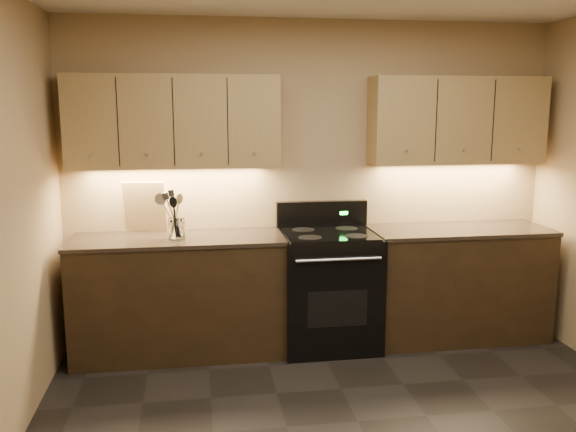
# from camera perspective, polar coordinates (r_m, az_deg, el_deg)

# --- Properties ---
(wall_back) EXTENTS (4.00, 0.04, 2.60)m
(wall_back) POSITION_cam_1_polar(r_m,az_deg,el_deg) (5.05, 2.22, 3.24)
(wall_back) COLOR tan
(wall_back) RESTS_ON ground
(counter_left) EXTENTS (1.62, 0.62, 0.93)m
(counter_left) POSITION_cam_1_polar(r_m,az_deg,el_deg) (4.85, -10.14, -7.33)
(counter_left) COLOR black
(counter_left) RESTS_ON ground
(counter_right) EXTENTS (1.46, 0.62, 0.93)m
(counter_right) POSITION_cam_1_polar(r_m,az_deg,el_deg) (5.29, 15.50, -6.03)
(counter_right) COLOR black
(counter_right) RESTS_ON ground
(stove) EXTENTS (0.76, 0.68, 1.14)m
(stove) POSITION_cam_1_polar(r_m,az_deg,el_deg) (4.93, 3.77, -6.71)
(stove) COLOR black
(stove) RESTS_ON ground
(upper_cab_left) EXTENTS (1.60, 0.30, 0.70)m
(upper_cab_left) POSITION_cam_1_polar(r_m,az_deg,el_deg) (4.77, -10.61, 8.68)
(upper_cab_left) COLOR tan
(upper_cab_left) RESTS_ON wall_back
(upper_cab_right) EXTENTS (1.44, 0.30, 0.70)m
(upper_cab_right) POSITION_cam_1_polar(r_m,az_deg,el_deg) (5.23, 15.54, 8.62)
(upper_cab_right) COLOR tan
(upper_cab_right) RESTS_ON wall_back
(outlet_plate) EXTENTS (0.08, 0.01, 0.12)m
(outlet_plate) POSITION_cam_1_polar(r_m,az_deg,el_deg) (4.99, -12.60, 0.83)
(outlet_plate) COLOR #B2B5BA
(outlet_plate) RESTS_ON wall_back
(utensil_crock) EXTENTS (0.16, 0.16, 0.15)m
(utensil_crock) POSITION_cam_1_polar(r_m,az_deg,el_deg) (4.68, -10.38, -1.22)
(utensil_crock) COLOR white
(utensil_crock) RESTS_ON counter_left
(cutting_board) EXTENTS (0.34, 0.16, 0.41)m
(cutting_board) POSITION_cam_1_polar(r_m,az_deg,el_deg) (4.94, -13.23, 0.85)
(cutting_board) COLOR tan
(cutting_board) RESTS_ON counter_left
(wooden_spoon) EXTENTS (0.13, 0.09, 0.33)m
(wooden_spoon) POSITION_cam_1_polar(r_m,az_deg,el_deg) (4.66, -10.84, 0.05)
(wooden_spoon) COLOR tan
(wooden_spoon) RESTS_ON utensil_crock
(black_spoon) EXTENTS (0.08, 0.12, 0.31)m
(black_spoon) POSITION_cam_1_polar(r_m,az_deg,el_deg) (4.67, -10.40, 0.00)
(black_spoon) COLOR black
(black_spoon) RESTS_ON utensil_crock
(black_turner) EXTENTS (0.16, 0.19, 0.38)m
(black_turner) POSITION_cam_1_polar(r_m,az_deg,el_deg) (4.63, -10.23, 0.32)
(black_turner) COLOR black
(black_turner) RESTS_ON utensil_crock
(steel_spatula) EXTENTS (0.20, 0.15, 0.39)m
(steel_spatula) POSITION_cam_1_polar(r_m,az_deg,el_deg) (4.67, -10.09, 0.40)
(steel_spatula) COLOR silver
(steel_spatula) RESTS_ON utensil_crock
(steel_skimmer) EXTENTS (0.25, 0.16, 0.35)m
(steel_skimmer) POSITION_cam_1_polar(r_m,az_deg,el_deg) (4.64, -10.06, 0.19)
(steel_skimmer) COLOR silver
(steel_skimmer) RESTS_ON utensil_crock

